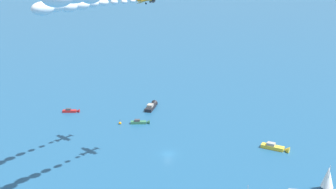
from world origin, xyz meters
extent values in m
plane|color=#1E517A|center=(0.00, 0.00, 0.00)|extent=(2000.00, 2000.00, 0.00)
ellipsoid|color=#B21E1E|center=(47.18, 11.38, 0.42)|extent=(4.98, 5.83, 0.84)
cylinder|color=#B2B2B7|center=(47.46, 11.02, 4.31)|extent=(0.14, 0.14, 6.93)
cone|color=white|center=(47.00, 11.62, 3.96)|extent=(4.64, 4.64, 5.89)
cube|color=black|center=(-34.53, 27.81, 0.71)|extent=(6.64, 9.15, 1.42)
cone|color=black|center=(-37.06, 32.60, 0.71)|extent=(3.56, 3.33, 2.83)
cube|color=gray|center=(-34.22, 27.23, 1.95)|extent=(3.45, 3.80, 1.06)
cube|color=#B21E1E|center=(-57.66, 2.61, 0.45)|extent=(5.43, 5.14, 0.91)
cone|color=#B21E1E|center=(-55.07, 4.93, 0.45)|extent=(2.29, 2.32, 1.82)
cube|color=#38383D|center=(-57.97, 2.33, 1.25)|extent=(2.45, 2.41, 0.68)
cube|color=#33704C|center=(-26.55, 12.59, 0.48)|extent=(5.67, 5.46, 0.95)
cone|color=#33704C|center=(-23.87, 15.07, 0.48)|extent=(2.42, 2.44, 1.91)
cube|color=#38383D|center=(-26.87, 12.28, 1.31)|extent=(2.57, 2.54, 0.72)
cube|color=gold|center=(23.62, 25.94, 0.60)|extent=(7.78, 3.96, 1.19)
cone|color=gold|center=(28.06, 26.94, 0.60)|extent=(2.38, 2.74, 2.38)
cube|color=gray|center=(23.07, 25.82, 1.64)|extent=(2.96, 2.43, 0.89)
sphere|color=orange|center=(-31.49, 7.46, 0.39)|extent=(1.10, 1.10, 1.10)
cylinder|color=black|center=(-31.49, 7.46, 1.44)|extent=(0.08, 0.08, 1.00)
cylinder|color=orange|center=(-8.82, -0.36, 48.59)|extent=(1.38, 6.44, 1.12)
cube|color=orange|center=(-8.75, -0.06, 48.34)|extent=(6.99, 1.59, 2.13)
cylinder|color=black|center=(-11.40, -0.17, 48.41)|extent=(0.55, 0.12, 1.58)
cube|color=orange|center=(-8.70, -3.21, 48.59)|extent=(2.46, 1.00, 0.78)
cylinder|color=black|center=(-9.43, 0.41, 47.38)|extent=(0.31, 0.61, 0.61)
cylinder|color=black|center=(-7.71, 0.48, 47.89)|extent=(0.31, 0.61, 0.61)
ellipsoid|color=silver|center=(-8.93, -5.53, 48.45)|extent=(1.54, 1.95, 1.34)
ellipsoid|color=silver|center=(-8.47, -9.42, 48.46)|extent=(1.90, 2.22, 1.66)
ellipsoid|color=silver|center=(-8.36, -13.32, 48.60)|extent=(2.21, 2.47, 1.93)
ellipsoid|color=silver|center=(-8.23, -17.22, 48.69)|extent=(2.56, 3.47, 2.22)
ellipsoid|color=silver|center=(-7.85, -21.11, 48.69)|extent=(3.15, 3.63, 2.75)
ellipsoid|color=silver|center=(-7.48, -25.01, 48.53)|extent=(3.64, 4.81, 3.15)
ellipsoid|color=silver|center=(-7.57, -28.92, 48.38)|extent=(4.07, 5.05, 3.54)
ellipsoid|color=silver|center=(-7.71, -32.83, 48.75)|extent=(4.42, 5.84, 3.83)
ellipsoid|color=silver|center=(-6.86, -36.70, 48.45)|extent=(4.86, 6.11, 4.23)
camera|label=1|loc=(77.90, -88.56, 56.89)|focal=42.64mm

